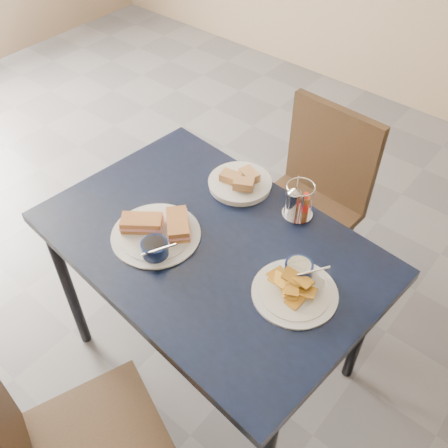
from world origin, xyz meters
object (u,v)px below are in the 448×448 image
Objects in this scene: chair_far at (313,192)px; bread_basket at (240,182)px; sandwich_plate at (157,232)px; plantain_plate at (296,284)px; dining_table at (210,254)px; condiment_caddy at (298,202)px.

bread_basket is at bearing -106.09° from chair_far.
chair_far is 0.48m from bread_basket.
bread_basket is (0.05, 0.39, -0.00)m from sandwich_plate.
sandwich_plate is at bearing -166.16° from plantain_plate.
condiment_caddy is at bearing 63.42° from dining_table.
sandwich_plate is (-0.16, -0.78, 0.25)m from chair_far.
bread_basket reaches higher than dining_table.
dining_table is at bearing -176.63° from plantain_plate.
chair_far is 3.82× the size of bread_basket.
chair_far is at bearing 116.01° from plantain_plate.
chair_far reaches higher than condiment_caddy.
chair_far is at bearing 88.73° from dining_table.
dining_table is 5.15× the size of bread_basket.
condiment_caddy is at bearing 123.46° from plantain_plate.
condiment_caddy is at bearing 2.92° from bread_basket.
bread_basket is 1.74× the size of condiment_caddy.
plantain_plate is 0.34m from condiment_caddy.
chair_far is 6.66× the size of condiment_caddy.
chair_far reaches higher than bread_basket.
dining_table is at bearing 33.86° from sandwich_plate.
condiment_caddy is (0.25, 0.01, 0.04)m from bread_basket.
dining_table is 1.35× the size of chair_far.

